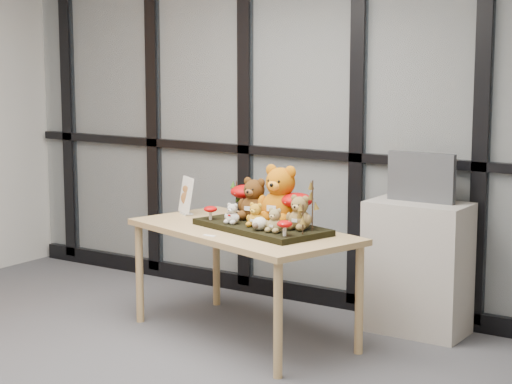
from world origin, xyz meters
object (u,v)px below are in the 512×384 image
Objects in this scene: mushroom_back_left at (245,198)px; monitor at (421,177)px; plush_cream_hedgehog at (260,223)px; bear_tan_back at (300,210)px; diorama_tray at (262,227)px; display_table at (243,239)px; bear_beige_small at (275,219)px; mushroom_front_left at (210,212)px; mushroom_front_right at (285,227)px; mushroom_back_right at (296,208)px; bear_white_bow at (232,212)px; bear_pooh_yellow at (281,192)px; bear_small_yellow at (256,213)px; sign_holder at (186,198)px; cabinet at (417,268)px; bear_brown_medium at (254,196)px.

monitor reaches higher than mushroom_back_left.
bear_tan_back is at bearing 56.36° from plush_cream_hedgehog.
display_table is at bearing -153.43° from diorama_tray.
mushroom_front_left is at bearing -175.26° from bear_beige_small.
monitor is at bearing 64.81° from mushroom_front_right.
mushroom_front_right is (0.11, -0.30, -0.06)m from mushroom_back_right.
bear_white_bow is 1.40× the size of mushroom_front_right.
mushroom_back_right is (0.11, 0.00, -0.09)m from bear_pooh_yellow.
mushroom_front_right is (0.46, -0.14, -0.02)m from bear_white_bow.
bear_small_yellow is 0.76m from sign_holder.
bear_tan_back reaches higher than bear_white_bow.
bear_small_yellow is at bearing -8.68° from display_table.
sign_holder reaches higher than mushroom_front_left.
bear_tan_back reaches higher than bear_small_yellow.
display_table is 11.60× the size of bear_white_bow.
bear_tan_back is at bearing 32.28° from bear_small_yellow.
diorama_tray is 0.36m from mushroom_front_left.
mushroom_front_right is (0.65, -0.17, 0.00)m from mushroom_front_left.
bear_beige_small reaches higher than bear_white_bow.
bear_small_yellow is 1.61× the size of mushroom_front_right.
mushroom_front_right is 1.05m from cabinet.
bear_beige_small reaches higher than cabinet.
monitor is at bearing 56.16° from display_table.
cabinet is 0.57m from monitor.
bear_tan_back reaches higher than plush_cream_hedgehog.
bear_brown_medium is 2.90× the size of mushroom_front_right.
display_table is 0.49m from mushroom_front_right.
sign_holder is (-0.90, 0.09, -0.03)m from mushroom_back_right.
mushroom_front_right is at bearing -14.53° from bear_beige_small.
bear_brown_medium is 0.66× the size of monitor.
sign_holder reaches higher than bear_small_yellow.
bear_tan_back is 0.62m from mushroom_front_left.
display_table is 0.27m from mushroom_front_left.
sign_holder is 1.53m from monitor.
bear_pooh_yellow reaches higher than cabinet.
cabinet is at bearing 68.87° from plush_cream_hedgehog.
diorama_tray is at bearing 17.15° from sign_holder.
mushroom_back_right is at bearing -132.28° from cabinet.
sign_holder is (-0.45, -0.04, -0.03)m from mushroom_back_left.
mushroom_back_left is (-0.14, 0.10, -0.04)m from bear_brown_medium.
sign_holder is (-1.01, 0.39, 0.03)m from mushroom_front_right.
mushroom_back_right is at bearing 41.48° from bear_white_bow.
mushroom_front_right is (0.30, -0.22, 0.07)m from diorama_tray.
diorama_tray is at bearing -38.69° from mushroom_back_left.
bear_pooh_yellow is 0.21m from bear_small_yellow.
mushroom_back_left is at bearing 149.51° from bear_small_yellow.
bear_small_yellow reaches higher than bear_beige_small.
mushroom_front_left is (-0.44, 0.11, 0.00)m from plush_cream_hedgehog.
monitor is (0.85, 0.71, 0.37)m from display_table.
mushroom_back_right is (0.19, 0.08, 0.13)m from diorama_tray.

